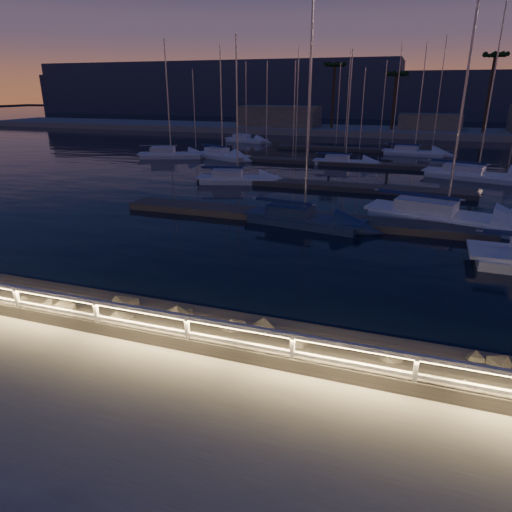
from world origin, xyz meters
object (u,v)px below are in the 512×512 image
object	(u,v)px
sailboat_c	(442,215)
sailboat_i	(221,155)
sailboat_e	(169,154)
sailboat_m	(245,139)
sailboat_a	(236,178)
sailboat_j	(344,161)
sailboat_l	(474,174)
guard_rail	(153,319)
sailboat_b	(302,218)
sailboat_k	(413,152)

from	to	relation	value
sailboat_c	sailboat_i	world-z (taller)	sailboat_c
sailboat_e	sailboat_m	bearing A→B (deg)	61.84
sailboat_a	sailboat_j	bearing A→B (deg)	44.91
sailboat_l	sailboat_a	bearing A→B (deg)	-139.23
guard_rail	sailboat_e	distance (m)	41.98
sailboat_b	sailboat_e	size ratio (longest dim) A/B	0.94
sailboat_c	sailboat_e	world-z (taller)	sailboat_c
sailboat_a	sailboat_b	distance (m)	13.22
sailboat_b	sailboat_e	distance (m)	29.93
sailboat_k	sailboat_l	world-z (taller)	sailboat_l
sailboat_b	sailboat_m	world-z (taller)	sailboat_b
sailboat_c	sailboat_e	distance (m)	33.93
guard_rail	sailboat_j	bearing A→B (deg)	90.74
sailboat_b	sailboat_l	xyz separation A→B (m)	(10.92, 18.80, 0.03)
sailboat_a	sailboat_k	xyz separation A→B (m)	(13.67, 22.74, -0.02)
sailboat_a	sailboat_m	distance (m)	31.10
sailboat_m	sailboat_a	bearing A→B (deg)	-59.80
sailboat_a	sailboat_e	bearing A→B (deg)	122.71
sailboat_i	sailboat_l	bearing A→B (deg)	12.70
sailboat_e	sailboat_l	distance (m)	31.78
sailboat_i	sailboat_l	xyz separation A→B (m)	(25.86, -4.26, 0.00)
sailboat_k	sailboat_l	bearing A→B (deg)	-62.11
sailboat_j	sailboat_m	size ratio (longest dim) A/B	0.99
sailboat_b	sailboat_c	size ratio (longest dim) A/B	0.76
guard_rail	sailboat_i	bearing A→B (deg)	110.50
sailboat_b	sailboat_i	bearing A→B (deg)	131.78
guard_rail	sailboat_a	world-z (taller)	sailboat_a
sailboat_c	sailboat_m	world-z (taller)	sailboat_c
sailboat_a	sailboat_e	distance (m)	16.83
guard_rail	sailboat_a	bearing A→B (deg)	106.49
sailboat_c	sailboat_j	size ratio (longest dim) A/B	1.41
sailboat_b	sailboat_j	world-z (taller)	sailboat_b
guard_rail	sailboat_i	world-z (taller)	sailboat_i
sailboat_a	sailboat_e	size ratio (longest dim) A/B	0.91
guard_rail	sailboat_a	size ratio (longest dim) A/B	3.83
sailboat_b	sailboat_m	size ratio (longest dim) A/B	1.06
sailboat_c	sailboat_l	size ratio (longest dim) A/B	1.03
sailboat_j	sailboat_b	bearing A→B (deg)	-88.81
sailboat_a	sailboat_l	size ratio (longest dim) A/B	0.76
sailboat_j	sailboat_m	bearing A→B (deg)	133.71
sailboat_e	sailboat_j	bearing A→B (deg)	-16.75
guard_rail	sailboat_c	bearing A→B (deg)	65.57
sailboat_a	sailboat_i	size ratio (longest dim) A/B	0.96
sailboat_b	sailboat_i	size ratio (longest dim) A/B	1.00
sailboat_k	sailboat_m	xyz separation A→B (m)	(-23.72, 6.69, 0.01)
sailboat_b	sailboat_c	distance (m)	8.34
sailboat_i	sailboat_a	bearing A→B (deg)	-39.99
sailboat_b	sailboat_m	distance (m)	43.78
sailboat_a	sailboat_l	xyz separation A→B (m)	(19.12, 8.44, 0.01)
sailboat_j	sailboat_m	xyz separation A→B (m)	(-17.14, 16.96, 0.02)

